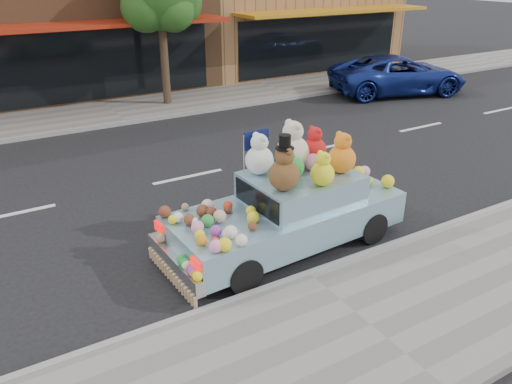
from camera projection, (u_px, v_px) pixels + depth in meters
ground at (188, 177)px, 12.17m from camera, size 120.00×120.00×0.00m
near_sidewalk at (370, 328)px, 7.05m from camera, size 60.00×3.00×0.12m
far_sidewalk at (113, 112)px, 17.24m from camera, size 60.00×3.00×0.12m
near_kerb at (308, 275)px, 8.23m from camera, size 60.00×0.12×0.13m
far_kerb at (126, 123)px, 16.07m from camera, size 60.00×0.12×0.13m
car_blue at (398, 75)px, 19.63m from camera, size 5.82×3.89×1.48m
art_car at (289, 205)px, 8.92m from camera, size 4.57×1.98×2.30m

